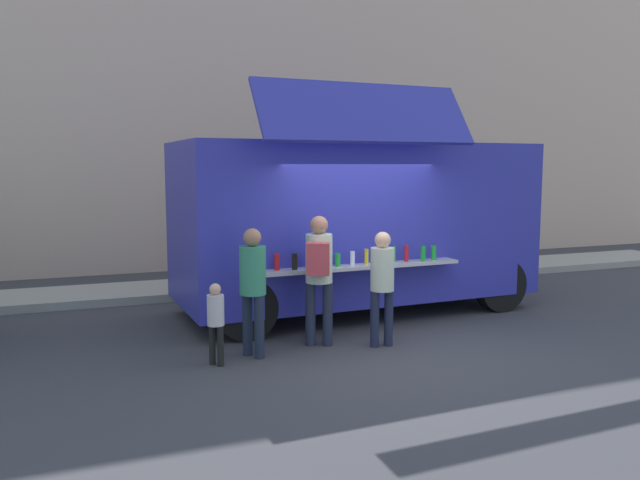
{
  "coord_description": "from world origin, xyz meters",
  "views": [
    {
      "loc": [
        -3.96,
        -7.57,
        2.48
      ],
      "look_at": [
        -0.33,
        1.74,
        1.3
      ],
      "focal_mm": 35.5,
      "sensor_mm": 36.0,
      "label": 1
    }
  ],
  "objects_px": {
    "food_truck_main": "(356,220)",
    "child_near_queue": "(216,317)",
    "customer_front_ordering": "(382,278)",
    "customer_mid_with_backpack": "(319,267)",
    "customer_rear_waiting": "(253,281)",
    "trash_bin": "(491,251)"
  },
  "relations": [
    {
      "from": "trash_bin",
      "to": "customer_rear_waiting",
      "type": "distance_m",
      "value": 8.04
    },
    {
      "from": "food_truck_main",
      "to": "customer_rear_waiting",
      "type": "distance_m",
      "value": 3.06
    },
    {
      "from": "food_truck_main",
      "to": "child_near_queue",
      "type": "height_order",
      "value": "food_truck_main"
    },
    {
      "from": "customer_front_ordering",
      "to": "trash_bin",
      "type": "bearing_deg",
      "value": -46.39
    },
    {
      "from": "customer_front_ordering",
      "to": "customer_rear_waiting",
      "type": "relative_size",
      "value": 0.94
    },
    {
      "from": "trash_bin",
      "to": "child_near_queue",
      "type": "height_order",
      "value": "child_near_queue"
    },
    {
      "from": "food_truck_main",
      "to": "customer_mid_with_backpack",
      "type": "xyz_separation_m",
      "value": [
        -1.36,
        -1.77,
        -0.46
      ]
    },
    {
      "from": "trash_bin",
      "to": "customer_rear_waiting",
      "type": "height_order",
      "value": "customer_rear_waiting"
    },
    {
      "from": "child_near_queue",
      "to": "customer_mid_with_backpack",
      "type": "bearing_deg",
      "value": -24.4
    },
    {
      "from": "food_truck_main",
      "to": "child_near_queue",
      "type": "bearing_deg",
      "value": -146.23
    },
    {
      "from": "customer_front_ordering",
      "to": "child_near_queue",
      "type": "distance_m",
      "value": 2.32
    },
    {
      "from": "trash_bin",
      "to": "food_truck_main",
      "type": "bearing_deg",
      "value": -152.65
    },
    {
      "from": "food_truck_main",
      "to": "customer_mid_with_backpack",
      "type": "relative_size",
      "value": 3.34
    },
    {
      "from": "customer_rear_waiting",
      "to": "child_near_queue",
      "type": "relative_size",
      "value": 1.62
    },
    {
      "from": "food_truck_main",
      "to": "child_near_queue",
      "type": "relative_size",
      "value": 5.79
    },
    {
      "from": "food_truck_main",
      "to": "trash_bin",
      "type": "xyz_separation_m",
      "value": [
        4.49,
        2.32,
        -1.04
      ]
    },
    {
      "from": "trash_bin",
      "to": "customer_mid_with_backpack",
      "type": "relative_size",
      "value": 0.58
    },
    {
      "from": "customer_front_ordering",
      "to": "child_near_queue",
      "type": "xyz_separation_m",
      "value": [
        -2.3,
        -0.0,
        -0.33
      ]
    },
    {
      "from": "trash_bin",
      "to": "child_near_queue",
      "type": "bearing_deg",
      "value": -149.03
    },
    {
      "from": "trash_bin",
      "to": "child_near_queue",
      "type": "xyz_separation_m",
      "value": [
        -7.35,
        -4.41,
        0.1
      ]
    },
    {
      "from": "customer_front_ordering",
      "to": "food_truck_main",
      "type": "bearing_deg",
      "value": -12.5
    },
    {
      "from": "customer_mid_with_backpack",
      "to": "child_near_queue",
      "type": "bearing_deg",
      "value": 125.87
    }
  ]
}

